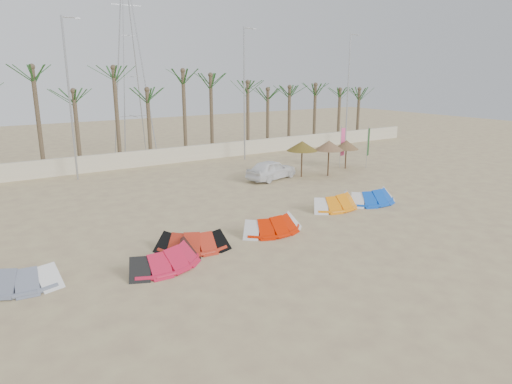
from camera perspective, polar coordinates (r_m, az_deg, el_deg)
ground at (r=19.89m, az=9.60°, el=-7.33°), size 120.00×120.00×0.00m
boundary_wall at (r=38.20m, az=-13.31°, el=4.18°), size 60.00×0.30×1.30m
palm_line at (r=39.25m, az=-13.67°, el=12.96°), size 52.00×4.00×7.70m
lamp_b at (r=34.10m, az=-22.23°, el=10.94°), size 1.25×0.14×11.00m
lamp_c at (r=39.34m, az=-1.43°, el=12.38°), size 1.25×0.14×11.00m
lamp_d at (r=46.79m, az=11.46°, el=12.48°), size 1.25×0.14×11.00m
pylon at (r=44.22m, az=-14.76°, el=4.64°), size 3.00×3.00×14.00m
kite_grey at (r=18.70m, az=-28.48°, el=-9.10°), size 3.82×2.78×0.90m
kite_red_left at (r=18.57m, az=-11.40°, el=-7.67°), size 3.77×2.50×0.90m
kite_red_mid at (r=20.02m, az=-8.37°, el=-5.85°), size 3.54×2.61×0.90m
kite_red_right at (r=21.89m, az=1.74°, el=-3.87°), size 3.21×1.59×0.90m
kite_orange at (r=26.07m, az=9.66°, el=-1.00°), size 3.47×1.85×0.90m
kite_blue at (r=27.48m, az=14.05°, el=-0.42°), size 3.27×1.58×0.90m
parasol_left at (r=33.02m, az=5.79°, el=5.75°), size 2.24×2.24×2.63m
parasol_mid at (r=33.66m, az=9.11°, el=5.77°), size 2.12×2.12×2.61m
parasol_right at (r=36.56m, az=11.23°, el=5.82°), size 1.95×1.95×2.25m
flag_pink at (r=36.70m, az=10.73°, el=6.03°), size 0.45×0.04×3.36m
flag_green at (r=37.18m, az=13.93°, el=5.93°), size 0.44×0.19×3.32m
car at (r=32.41m, az=1.94°, el=2.81°), size 4.39×2.64×1.40m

